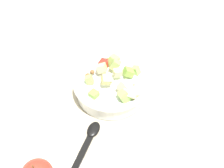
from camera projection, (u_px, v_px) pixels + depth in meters
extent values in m
plane|color=silver|center=(108.00, 97.00, 0.88)|extent=(2.40, 2.40, 0.00)
cube|color=#BCB299|center=(108.00, 97.00, 0.87)|extent=(0.45, 0.37, 0.01)
cylinder|color=white|center=(112.00, 87.00, 0.86)|extent=(0.23, 0.23, 0.06)
torus|color=white|center=(112.00, 82.00, 0.84)|extent=(0.25, 0.25, 0.02)
cube|color=beige|center=(118.00, 60.00, 0.90)|extent=(0.04, 0.03, 0.03)
cube|color=#A3CC6B|center=(115.00, 65.00, 0.85)|extent=(0.04, 0.04, 0.04)
cube|color=#8CB74C|center=(94.00, 94.00, 0.79)|extent=(0.03, 0.03, 0.02)
cube|color=beige|center=(118.00, 72.00, 0.83)|extent=(0.04, 0.03, 0.02)
cube|color=red|center=(104.00, 63.00, 0.88)|extent=(0.03, 0.04, 0.03)
cube|color=#93C160|center=(124.00, 96.00, 0.78)|extent=(0.04, 0.05, 0.05)
cube|color=#A3CC6B|center=(136.00, 71.00, 0.86)|extent=(0.03, 0.03, 0.04)
sphere|color=brown|center=(88.00, 76.00, 0.84)|extent=(0.03, 0.04, 0.03)
cube|color=beige|center=(138.00, 91.00, 0.81)|extent=(0.06, 0.06, 0.05)
cube|color=#8CB74C|center=(129.00, 72.00, 0.84)|extent=(0.05, 0.05, 0.04)
cube|color=beige|center=(125.00, 86.00, 0.80)|extent=(0.05, 0.05, 0.05)
cube|color=#A3CC6B|center=(89.00, 80.00, 0.83)|extent=(0.03, 0.04, 0.04)
cube|color=#8CB74C|center=(108.00, 62.00, 0.89)|extent=(0.03, 0.03, 0.03)
cube|color=#E5D684|center=(107.00, 80.00, 0.80)|extent=(0.04, 0.05, 0.04)
cube|color=beige|center=(131.00, 92.00, 0.79)|extent=(0.05, 0.05, 0.05)
cube|color=#A3CC6B|center=(113.00, 61.00, 0.88)|extent=(0.04, 0.04, 0.04)
cube|color=beige|center=(102.00, 68.00, 0.84)|extent=(0.04, 0.04, 0.04)
sphere|color=brown|center=(92.00, 72.00, 0.85)|extent=(0.02, 0.02, 0.02)
ellipsoid|color=black|center=(93.00, 129.00, 0.78)|extent=(0.06, 0.04, 0.01)
cube|color=black|center=(78.00, 161.00, 0.71)|extent=(0.18, 0.04, 0.01)
cylinder|color=brown|center=(33.00, 167.00, 0.62)|extent=(0.00, 0.00, 0.01)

